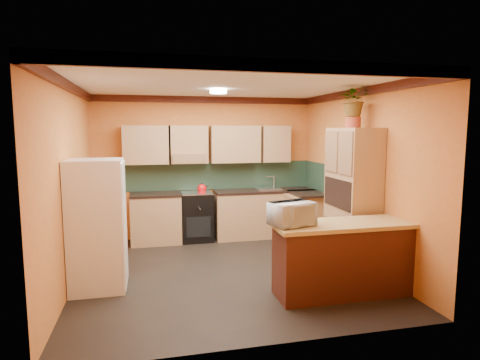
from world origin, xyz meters
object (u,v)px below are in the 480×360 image
stove (197,216)px  base_cabinets_back (229,216)px  fridge (97,225)px  pantry (352,199)px  breakfast_bar (347,260)px  microwave (292,214)px

stove → base_cabinets_back: bearing=0.0°
fridge → pantry: (3.60, -0.02, 0.20)m
pantry → breakfast_bar: size_ratio=1.17×
stove → microwave: bearing=-74.7°
breakfast_bar → fridge: bearing=163.7°
microwave → base_cabinets_back: bearing=77.2°
fridge → stove: bearing=53.2°
base_cabinets_back → fridge: (-2.16, -2.04, 0.41)m
stove → microwave: size_ratio=1.78×
breakfast_bar → microwave: 0.97m
base_cabinets_back → fridge: bearing=-136.5°
stove → breakfast_bar: bearing=-62.3°
microwave → pantry: bearing=18.4°
base_cabinets_back → microwave: microwave is taller
stove → breakfast_bar: stove is taller
pantry → fridge: bearing=179.6°
stove → microwave: (0.80, -2.94, 0.62)m
fridge → microwave: (2.33, -0.90, 0.22)m
fridge → pantry: size_ratio=0.81×
stove → pantry: bearing=-44.9°
pantry → base_cabinets_back: bearing=125.0°
microwave → breakfast_bar: bearing=-16.2°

